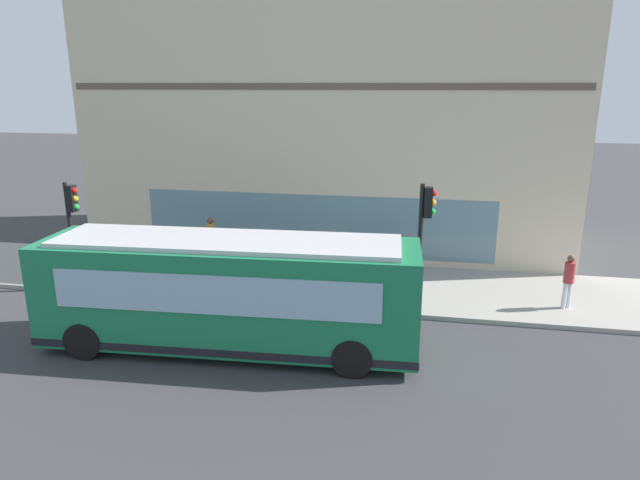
{
  "coord_description": "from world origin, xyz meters",
  "views": [
    {
      "loc": [
        -13.35,
        -4.11,
        6.94
      ],
      "look_at": [
        3.18,
        -1.0,
        2.2
      ],
      "focal_mm": 31.17,
      "sensor_mm": 36.0,
      "label": 1
    }
  ],
  "objects_px": {
    "traffic_light_near_corner": "(425,224)",
    "pedestrian_by_light_pole": "(273,261)",
    "city_bus_nearside": "(228,293)",
    "pedestrian_near_hydrant": "(399,252)",
    "traffic_light_down_block": "(72,214)",
    "pedestrian_walking_along_curb": "(569,278)",
    "pedestrian_near_building_entrance": "(211,236)",
    "fire_hydrant": "(321,263)",
    "newspaper_vending_box": "(269,261)"
  },
  "relations": [
    {
      "from": "traffic_light_near_corner",
      "to": "traffic_light_down_block",
      "type": "bearing_deg",
      "value": 89.6
    },
    {
      "from": "pedestrian_near_hydrant",
      "to": "pedestrian_by_light_pole",
      "type": "height_order",
      "value": "pedestrian_by_light_pole"
    },
    {
      "from": "city_bus_nearside",
      "to": "pedestrian_near_building_entrance",
      "type": "bearing_deg",
      "value": 25.08
    },
    {
      "from": "traffic_light_down_block",
      "to": "pedestrian_near_building_entrance",
      "type": "xyz_separation_m",
      "value": [
        3.41,
        -3.54,
        -1.51
      ]
    },
    {
      "from": "fire_hydrant",
      "to": "pedestrian_near_building_entrance",
      "type": "xyz_separation_m",
      "value": [
        0.5,
        4.48,
        0.66
      ]
    },
    {
      "from": "city_bus_nearside",
      "to": "traffic_light_near_corner",
      "type": "bearing_deg",
      "value": -57.92
    },
    {
      "from": "pedestrian_walking_along_curb",
      "to": "traffic_light_near_corner",
      "type": "bearing_deg",
      "value": 102.98
    },
    {
      "from": "pedestrian_near_hydrant",
      "to": "traffic_light_down_block",
      "type": "bearing_deg",
      "value": 105.48
    },
    {
      "from": "pedestrian_walking_along_curb",
      "to": "pedestrian_near_hydrant",
      "type": "relative_size",
      "value": 1.08
    },
    {
      "from": "pedestrian_near_hydrant",
      "to": "pedestrian_by_light_pole",
      "type": "relative_size",
      "value": 0.93
    },
    {
      "from": "traffic_light_near_corner",
      "to": "newspaper_vending_box",
      "type": "distance_m",
      "value": 6.59
    },
    {
      "from": "pedestrian_walking_along_curb",
      "to": "pedestrian_near_building_entrance",
      "type": "bearing_deg",
      "value": 79.02
    },
    {
      "from": "traffic_light_down_block",
      "to": "pedestrian_by_light_pole",
      "type": "relative_size",
      "value": 2.11
    },
    {
      "from": "traffic_light_down_block",
      "to": "pedestrian_walking_along_curb",
      "type": "distance_m",
      "value": 16.31
    },
    {
      "from": "pedestrian_by_light_pole",
      "to": "pedestrian_walking_along_curb",
      "type": "bearing_deg",
      "value": -89.87
    },
    {
      "from": "newspaper_vending_box",
      "to": "pedestrian_near_hydrant",
      "type": "bearing_deg",
      "value": -84.23
    },
    {
      "from": "pedestrian_by_light_pole",
      "to": "newspaper_vending_box",
      "type": "xyz_separation_m",
      "value": [
        1.61,
        0.6,
        -0.54
      ]
    },
    {
      "from": "pedestrian_near_building_entrance",
      "to": "pedestrian_by_light_pole",
      "type": "height_order",
      "value": "pedestrian_near_building_entrance"
    },
    {
      "from": "traffic_light_down_block",
      "to": "newspaper_vending_box",
      "type": "xyz_separation_m",
      "value": [
        2.54,
        -6.14,
        -2.08
      ]
    },
    {
      "from": "pedestrian_by_light_pole",
      "to": "traffic_light_near_corner",
      "type": "bearing_deg",
      "value": -101.43
    },
    {
      "from": "pedestrian_near_building_entrance",
      "to": "pedestrian_by_light_pole",
      "type": "distance_m",
      "value": 4.05
    },
    {
      "from": "pedestrian_walking_along_curb",
      "to": "pedestrian_near_hydrant",
      "type": "bearing_deg",
      "value": 68.79
    },
    {
      "from": "pedestrian_walking_along_curb",
      "to": "traffic_light_down_block",
      "type": "bearing_deg",
      "value": 93.35
    },
    {
      "from": "newspaper_vending_box",
      "to": "fire_hydrant",
      "type": "bearing_deg",
      "value": -78.62
    },
    {
      "from": "pedestrian_near_hydrant",
      "to": "newspaper_vending_box",
      "type": "xyz_separation_m",
      "value": [
        -0.48,
        4.74,
        -0.46
      ]
    },
    {
      "from": "traffic_light_near_corner",
      "to": "pedestrian_near_hydrant",
      "type": "height_order",
      "value": "traffic_light_near_corner"
    },
    {
      "from": "city_bus_nearside",
      "to": "traffic_light_near_corner",
      "type": "xyz_separation_m",
      "value": [
        3.18,
        -5.08,
        1.37
      ]
    },
    {
      "from": "city_bus_nearside",
      "to": "pedestrian_near_hydrant",
      "type": "relative_size",
      "value": 6.32
    },
    {
      "from": "traffic_light_near_corner",
      "to": "fire_hydrant",
      "type": "height_order",
      "value": "traffic_light_near_corner"
    },
    {
      "from": "traffic_light_near_corner",
      "to": "pedestrian_by_light_pole",
      "type": "bearing_deg",
      "value": 78.57
    },
    {
      "from": "traffic_light_near_corner",
      "to": "traffic_light_down_block",
      "type": "xyz_separation_m",
      "value": [
        0.08,
        11.73,
        -0.23
      ]
    },
    {
      "from": "city_bus_nearside",
      "to": "pedestrian_by_light_pole",
      "type": "distance_m",
      "value": 4.21
    },
    {
      "from": "pedestrian_near_building_entrance",
      "to": "city_bus_nearside",
      "type": "bearing_deg",
      "value": -154.92
    },
    {
      "from": "traffic_light_near_corner",
      "to": "pedestrian_by_light_pole",
      "type": "relative_size",
      "value": 2.31
    },
    {
      "from": "traffic_light_down_block",
      "to": "fire_hydrant",
      "type": "relative_size",
      "value": 4.91
    },
    {
      "from": "pedestrian_walking_along_curb",
      "to": "pedestrian_by_light_pole",
      "type": "xyz_separation_m",
      "value": [
        -0.02,
        9.47,
        -0.01
      ]
    },
    {
      "from": "pedestrian_near_hydrant",
      "to": "fire_hydrant",
      "type": "bearing_deg",
      "value": 92.03
    },
    {
      "from": "fire_hydrant",
      "to": "newspaper_vending_box",
      "type": "height_order",
      "value": "newspaper_vending_box"
    },
    {
      "from": "city_bus_nearside",
      "to": "pedestrian_walking_along_curb",
      "type": "height_order",
      "value": "city_bus_nearside"
    },
    {
      "from": "city_bus_nearside",
      "to": "pedestrian_near_hydrant",
      "type": "xyz_separation_m",
      "value": [
        6.28,
        -4.23,
        -0.49
      ]
    },
    {
      "from": "traffic_light_down_block",
      "to": "pedestrian_by_light_pole",
      "type": "xyz_separation_m",
      "value": [
        0.93,
        -6.74,
        -1.54
      ]
    },
    {
      "from": "traffic_light_down_block",
      "to": "newspaper_vending_box",
      "type": "relative_size",
      "value": 4.04
    },
    {
      "from": "traffic_light_down_block",
      "to": "pedestrian_near_building_entrance",
      "type": "height_order",
      "value": "traffic_light_down_block"
    },
    {
      "from": "fire_hydrant",
      "to": "traffic_light_near_corner",
      "type": "bearing_deg",
      "value": -128.89
    },
    {
      "from": "pedestrian_walking_along_curb",
      "to": "pedestrian_by_light_pole",
      "type": "height_order",
      "value": "pedestrian_walking_along_curb"
    },
    {
      "from": "traffic_light_down_block",
      "to": "pedestrian_near_building_entrance",
      "type": "bearing_deg",
      "value": -46.05
    },
    {
      "from": "traffic_light_near_corner",
      "to": "traffic_light_down_block",
      "type": "distance_m",
      "value": 11.74
    },
    {
      "from": "traffic_light_near_corner",
      "to": "pedestrian_by_light_pole",
      "type": "distance_m",
      "value": 5.4
    },
    {
      "from": "pedestrian_by_light_pole",
      "to": "pedestrian_near_hydrant",
      "type": "bearing_deg",
      "value": -63.28
    },
    {
      "from": "pedestrian_near_hydrant",
      "to": "pedestrian_walking_along_curb",
      "type": "bearing_deg",
      "value": -111.21
    }
  ]
}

